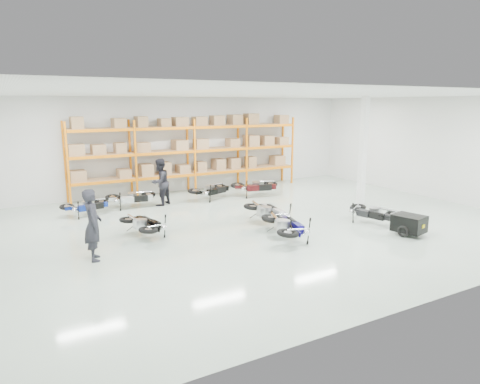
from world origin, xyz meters
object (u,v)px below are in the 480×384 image
moto_back_c (211,187)px  moto_back_d (255,183)px  moto_black_far_left (144,221)px  moto_back_a (86,203)px  person_back (160,182)px  trailer (409,224)px  moto_blue_centre (287,222)px  moto_back_b (131,195)px  person_left (93,225)px  moto_touring_right (372,209)px  moto_silver_left (268,209)px

moto_back_c → moto_back_d: (2.12, -0.33, 0.03)m
moto_black_far_left → moto_back_d: bearing=-159.5°
moto_back_a → person_back: bearing=-94.3°
trailer → moto_back_a: (-8.71, 7.68, 0.10)m
moto_blue_centre → trailer: (3.79, -1.48, -0.20)m
moto_back_b → person_left: person_left is taller
moto_black_far_left → moto_back_c: (4.20, 3.96, 0.02)m
moto_blue_centre → person_left: person_left is taller
moto_touring_right → trailer: size_ratio=1.05×
person_back → moto_touring_right: bearing=97.4°
person_left → moto_back_d: bearing=-51.4°
moto_blue_centre → trailer: size_ratio=1.19×
person_left → moto_black_far_left: bearing=-45.9°
moto_back_c → moto_touring_right: bearing=-170.1°
moto_back_c → moto_back_d: bearing=-116.8°
moto_back_b → moto_back_c: size_ratio=0.97×
moto_back_c → person_left: 8.02m
moto_touring_right → moto_back_c: moto_back_c is taller
trailer → person_back: size_ratio=0.82×
moto_back_c → person_left: size_ratio=0.91×
moto_black_far_left → moto_back_a: bearing=-82.2°
moto_touring_right → moto_back_c: size_ratio=0.94×
moto_blue_centre → moto_black_far_left: bearing=-17.3°
moto_back_b → moto_silver_left: bearing=-136.7°
moto_back_d → person_left: bearing=138.3°
moto_blue_centre → moto_back_d: (2.55, 6.12, -0.00)m
trailer → moto_back_b: bearing=116.9°
moto_blue_centre → moto_back_c: (0.43, 6.45, -0.04)m
trailer → moto_back_a: size_ratio=1.02×
moto_blue_centre → trailer: 4.07m
moto_silver_left → trailer: 4.63m
moto_back_c → trailer: bearing=-175.1°
moto_blue_centre → moto_back_b: 7.33m
moto_blue_centre → person_back: size_ratio=0.98×
moto_back_a → moto_back_c: 5.36m
moto_blue_centre → moto_back_c: moto_blue_centre is taller
moto_touring_right → moto_back_b: bearing=123.8°
moto_blue_centre → person_back: (-1.89, 6.47, 0.40)m
moto_silver_left → person_left: (-5.96, -0.53, 0.38)m
trailer → moto_back_c: (-3.36, 7.93, 0.17)m
trailer → moto_back_a: moto_back_a is taller
moto_silver_left → moto_touring_right: 3.73m
moto_touring_right → person_back: (-5.68, 6.35, 0.46)m
moto_blue_centre → moto_silver_left: size_ratio=0.96×
moto_black_far_left → person_left: bearing=27.8°
moto_silver_left → moto_touring_right: size_ratio=1.18×
moto_blue_centre → moto_back_d: moto_blue_centre is taller
moto_blue_centre → moto_silver_left: moto_silver_left is taller
person_left → moto_back_a: bearing=-0.2°
moto_back_a → moto_back_b: size_ratio=0.91×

